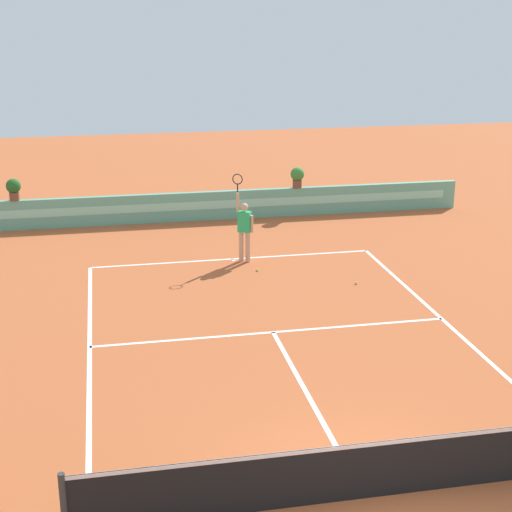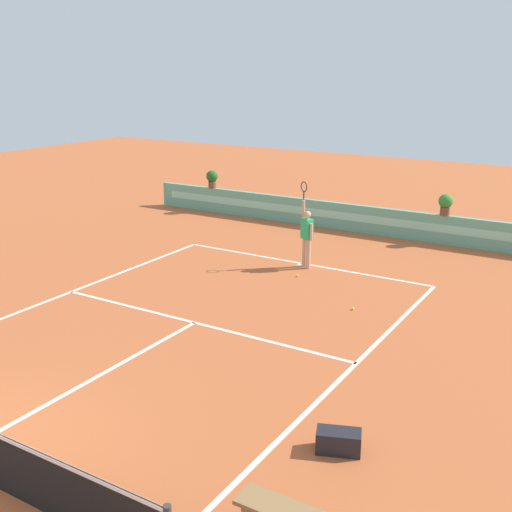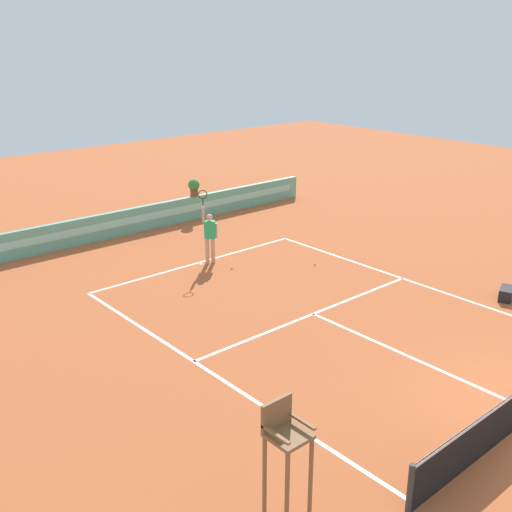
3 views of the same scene
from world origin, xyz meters
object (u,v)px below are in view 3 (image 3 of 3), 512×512
object	(u,v)px
tennis_ball_near_baseline	(315,264)
tennis_ball_mid_court	(232,268)
gear_bag	(506,294)
umpire_chair	(285,449)
tennis_player	(210,234)
potted_plant_right	(194,186)

from	to	relation	value
tennis_ball_near_baseline	tennis_ball_mid_court	world-z (taller)	same
gear_bag	tennis_ball_near_baseline	xyz separation A→B (m)	(-2.18, 5.72, -0.15)
umpire_chair	tennis_ball_mid_court	xyz separation A→B (m)	(6.49, 9.42, -1.31)
umpire_chair	tennis_ball_near_baseline	xyz separation A→B (m)	(8.87, 7.85, -1.31)
tennis_player	potted_plant_right	size ratio (longest dim) A/B	3.57
tennis_player	tennis_ball_near_baseline	distance (m)	3.73
gear_bag	potted_plant_right	xyz separation A→B (m)	(-1.99, 13.00, 1.23)
umpire_chair	potted_plant_right	xyz separation A→B (m)	(9.06, 15.13, 0.07)
umpire_chair	gear_bag	xyz separation A→B (m)	(11.05, 2.12, -1.16)
umpire_chair	gear_bag	distance (m)	11.31
tennis_ball_mid_court	potted_plant_right	xyz separation A→B (m)	(2.57, 5.71, 1.38)
umpire_chair	tennis_ball_near_baseline	bearing A→B (deg)	41.50
tennis_ball_near_baseline	tennis_ball_mid_court	bearing A→B (deg)	146.66
tennis_ball_near_baseline	umpire_chair	bearing A→B (deg)	-138.50
umpire_chair	gear_bag	size ratio (longest dim) A/B	3.06
tennis_player	tennis_ball_mid_court	xyz separation A→B (m)	(0.20, -0.93, -1.02)
tennis_player	tennis_ball_mid_court	distance (m)	1.39
tennis_player	umpire_chair	bearing A→B (deg)	-121.29
gear_bag	tennis_ball_mid_court	world-z (taller)	gear_bag
tennis_ball_near_baseline	potted_plant_right	size ratio (longest dim) A/B	0.09
umpire_chair	tennis_player	xyz separation A→B (m)	(6.29, 10.35, -0.29)
umpire_chair	potted_plant_right	size ratio (longest dim) A/B	2.96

